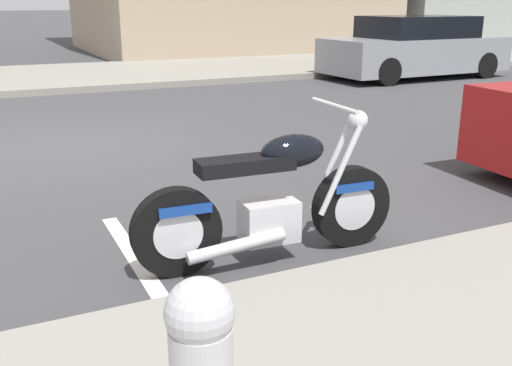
% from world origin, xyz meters
% --- Properties ---
extents(ground_plane, '(260.00, 260.00, 0.00)m').
position_xyz_m(ground_plane, '(0.00, 0.00, 0.00)').
color(ground_plane, '#3D3D3F').
extents(sidewalk_far_curb, '(120.00, 5.00, 0.14)m').
position_xyz_m(sidewalk_far_curb, '(12.00, 7.09, 0.07)').
color(sidewalk_far_curb, gray).
rests_on(sidewalk_far_curb, ground).
extents(parking_stall_stripe, '(0.12, 2.20, 0.01)m').
position_xyz_m(parking_stall_stripe, '(0.00, -3.99, 0.00)').
color(parking_stall_stripe, silver).
rests_on(parking_stall_stripe, ground).
extents(parked_motorcycle, '(1.99, 0.62, 1.11)m').
position_xyz_m(parked_motorcycle, '(0.91, -4.21, 0.42)').
color(parked_motorcycle, black).
rests_on(parked_motorcycle, ground).
extents(car_opposite_curb, '(4.60, 2.04, 1.47)m').
position_xyz_m(car_opposite_curb, '(8.85, 3.75, 0.71)').
color(car_opposite_curb, gray).
rests_on(car_opposite_curb, ground).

